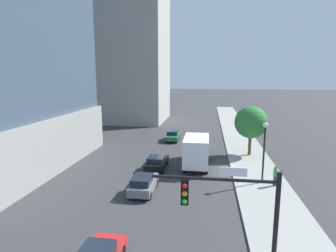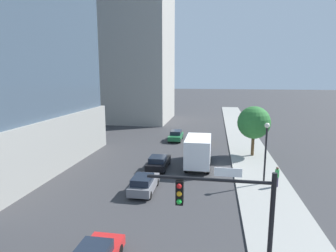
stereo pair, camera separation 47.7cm
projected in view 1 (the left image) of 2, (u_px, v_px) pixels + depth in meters
name	position (u px, v px, depth m)	size (l,w,h in m)	color
sidewalk	(257.00, 176.00, 27.11)	(4.73, 120.00, 0.15)	gray
construction_building	(128.00, 36.00, 58.51)	(22.52, 17.55, 40.08)	#9E9B93
traffic_light_pole	(233.00, 210.00, 11.65)	(5.21, 0.48, 5.73)	black
street_lamp	(264.00, 143.00, 24.52)	(0.44, 0.44, 5.41)	black
street_tree	(251.00, 122.00, 33.28)	(3.81, 3.81, 5.87)	brown
car_gray	(143.00, 184.00, 23.28)	(1.79, 4.09, 1.51)	slate
car_green	(173.00, 136.00, 41.94)	(1.80, 4.21, 1.49)	#1E6638
car_black	(157.00, 162.00, 29.24)	(1.89, 4.34, 1.41)	black
car_gold	(200.00, 139.00, 40.23)	(1.82, 4.12, 1.32)	#AD8938
box_truck	(197.00, 149.00, 29.80)	(2.49, 6.98, 3.33)	#1E4799
pedestrian_green_shirt	(275.00, 176.00, 24.26)	(0.34, 0.34, 1.76)	#38334C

